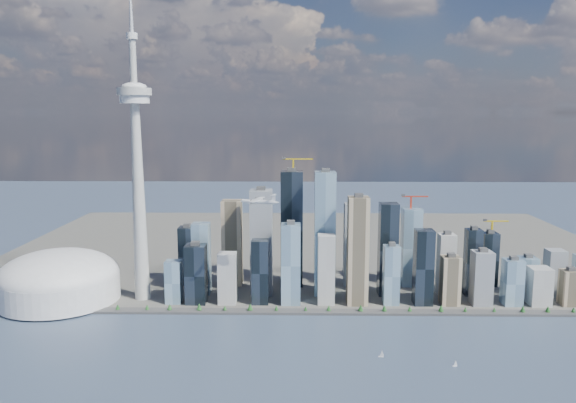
{
  "coord_description": "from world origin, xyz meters",
  "views": [
    {
      "loc": [
        -32.41,
        -618.97,
        320.99
      ],
      "look_at": [
        -47.37,
        260.0,
        181.51
      ],
      "focal_mm": 35.0,
      "sensor_mm": 36.0,
      "label": 1
    }
  ],
  "objects_px": {
    "airplane": "(259,201)",
    "sailboat_east": "(382,355)",
    "sailboat_west": "(455,364)",
    "needle_tower": "(137,164)",
    "dome_stadium": "(59,279)"
  },
  "relations": [
    {
      "from": "airplane",
      "to": "sailboat_east",
      "type": "xyz_separation_m",
      "value": [
        171.11,
        -138.45,
        -183.94
      ]
    },
    {
      "from": "sailboat_west",
      "to": "airplane",
      "type": "bearing_deg",
      "value": 143.97
    },
    {
      "from": "needle_tower",
      "to": "sailboat_west",
      "type": "xyz_separation_m",
      "value": [
        470.22,
        -249.89,
        -232.97
      ]
    },
    {
      "from": "airplane",
      "to": "sailboat_west",
      "type": "xyz_separation_m",
      "value": [
        261.34,
        -164.72,
        -184.44
      ]
    },
    {
      "from": "needle_tower",
      "to": "dome_stadium",
      "type": "bearing_deg",
      "value": -175.91
    },
    {
      "from": "needle_tower",
      "to": "sailboat_west",
      "type": "height_order",
      "value": "needle_tower"
    },
    {
      "from": "sailboat_west",
      "to": "sailboat_east",
      "type": "distance_m",
      "value": 93.98
    },
    {
      "from": "airplane",
      "to": "needle_tower",
      "type": "bearing_deg",
      "value": 171.87
    },
    {
      "from": "airplane",
      "to": "dome_stadium",
      "type": "bearing_deg",
      "value": -178.1
    },
    {
      "from": "needle_tower",
      "to": "sailboat_west",
      "type": "distance_m",
      "value": 581.23
    },
    {
      "from": "airplane",
      "to": "sailboat_east",
      "type": "height_order",
      "value": "airplane"
    },
    {
      "from": "sailboat_west",
      "to": "dome_stadium",
      "type": "bearing_deg",
      "value": 154.73
    },
    {
      "from": "sailboat_east",
      "to": "dome_stadium",
      "type": "bearing_deg",
      "value": 169.33
    },
    {
      "from": "sailboat_west",
      "to": "sailboat_east",
      "type": "relative_size",
      "value": 0.85
    },
    {
      "from": "needle_tower",
      "to": "dome_stadium",
      "type": "relative_size",
      "value": 2.75
    }
  ]
}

